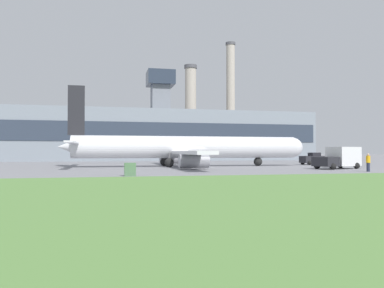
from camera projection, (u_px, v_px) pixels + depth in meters
name	position (u px, v px, depth m)	size (l,w,h in m)	color
ground_plane	(195.00, 167.00, 47.13)	(400.00, 400.00, 0.00)	gray
terminal_building	(158.00, 135.00, 82.63)	(70.16, 12.44, 19.76)	gray
smokestack_left	(191.00, 111.00, 118.01)	(4.02, 4.02, 29.32)	#B2A899
smokestack_right	(231.00, 100.00, 121.38)	(3.19, 3.19, 37.49)	#B2A899
airplane	(185.00, 148.00, 48.02)	(31.99, 29.51, 9.93)	silver
pushback_tug	(314.00, 159.00, 54.72)	(4.19, 2.54, 1.78)	#232328
baggage_truck	(339.00, 158.00, 41.64)	(6.11, 3.93, 2.44)	#232328
ground_crew_person	(368.00, 162.00, 35.77)	(0.53, 0.53, 1.74)	#23283D
utility_cabinet	(130.00, 169.00, 29.10)	(0.88, 0.55, 1.04)	#4C724C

